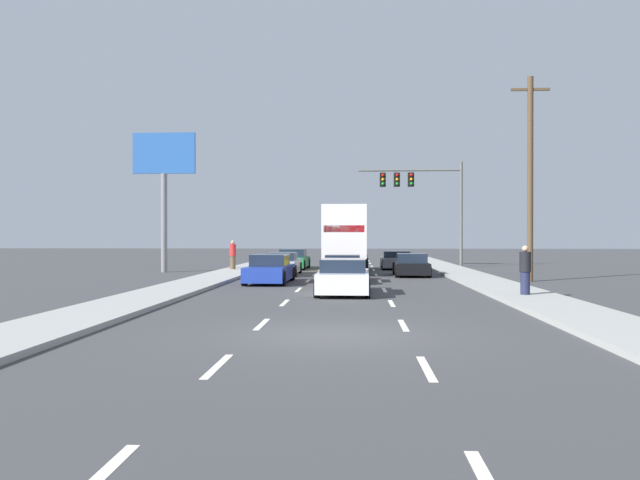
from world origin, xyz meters
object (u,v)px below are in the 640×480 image
(car_silver, at_px, (283,264))
(car_white, at_px, (344,278))
(car_blue, at_px, (270,270))
(car_maroon, at_px, (343,269))
(car_green, at_px, (293,260))
(pedestrian_near_corner, at_px, (233,255))
(utility_pole_mid, at_px, (530,176))
(car_gray, at_px, (396,260))
(roadside_billboard, at_px, (164,174))
(traffic_signal_mast, at_px, (415,187))
(car_black, at_px, (411,266))
(box_truck, at_px, (346,236))
(pedestrian_mid_block, at_px, (525,270))

(car_silver, height_order, car_white, car_white)
(car_blue, relative_size, car_maroon, 1.07)
(car_green, bearing_deg, car_maroon, -73.51)
(car_maroon, xyz_separation_m, pedestrian_near_corner, (-6.79, 8.45, 0.42))
(car_silver, relative_size, utility_pole_mid, 0.48)
(car_blue, distance_m, car_maroon, 3.41)
(utility_pole_mid, bearing_deg, car_gray, 115.50)
(car_blue, distance_m, roadside_billboard, 12.34)
(roadside_billboard, bearing_deg, car_silver, -18.30)
(car_gray, height_order, traffic_signal_mast, traffic_signal_mast)
(car_white, bearing_deg, car_gray, 80.49)
(car_gray, bearing_deg, car_silver, -132.73)
(car_green, distance_m, car_black, 9.91)
(car_silver, xyz_separation_m, car_black, (6.96, -0.46, -0.03))
(car_maroon, height_order, car_gray, car_maroon)
(car_green, distance_m, utility_pole_mid, 16.94)
(box_truck, distance_m, utility_pole_mid, 11.21)
(car_white, height_order, roadside_billboard, roadside_billboard)
(car_black, relative_size, roadside_billboard, 0.50)
(car_maroon, xyz_separation_m, car_black, (3.54, 4.71, -0.03))
(car_maroon, xyz_separation_m, pedestrian_mid_block, (6.34, -7.58, 0.39))
(car_black, xyz_separation_m, roadside_billboard, (-14.26, 2.87, 5.25))
(car_maroon, relative_size, car_white, 0.98)
(car_blue, xyz_separation_m, roadside_billboard, (-7.40, 8.38, 5.21))
(pedestrian_mid_block, bearing_deg, utility_pole_mid, 74.03)
(car_blue, relative_size, pedestrian_mid_block, 2.81)
(car_green, xyz_separation_m, car_gray, (6.71, 0.66, -0.03))
(pedestrian_near_corner, bearing_deg, utility_pole_mid, -26.14)
(car_green, xyz_separation_m, pedestrian_near_corner, (-3.32, -3.27, 0.42))
(car_blue, xyz_separation_m, traffic_signal_mast, (7.98, 15.74, 4.91))
(car_gray, relative_size, traffic_signal_mast, 0.64)
(car_silver, distance_m, pedestrian_mid_block, 16.06)
(car_black, height_order, traffic_signal_mast, traffic_signal_mast)
(roadside_billboard, bearing_deg, car_white, -51.63)
(car_silver, bearing_deg, pedestrian_near_corner, 135.84)
(car_blue, height_order, pedestrian_near_corner, pedestrian_near_corner)
(car_white, bearing_deg, car_black, 72.55)
(car_blue, distance_m, car_black, 8.80)
(car_white, xyz_separation_m, pedestrian_mid_block, (6.21, -1.45, 0.37))
(car_silver, bearing_deg, car_gray, 47.27)
(car_silver, height_order, pedestrian_near_corner, pedestrian_near_corner)
(car_blue, xyz_separation_m, car_maroon, (3.32, 0.79, -0.01))
(box_truck, xyz_separation_m, car_black, (3.53, -2.56, -1.59))
(traffic_signal_mast, bearing_deg, car_maroon, -107.34)
(car_maroon, distance_m, traffic_signal_mast, 16.41)
(car_silver, distance_m, traffic_signal_mast, 13.60)
(car_silver, bearing_deg, car_blue, -89.04)
(box_truck, distance_m, car_gray, 6.25)
(car_maroon, relative_size, car_black, 1.06)
(box_truck, height_order, car_black, box_truck)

